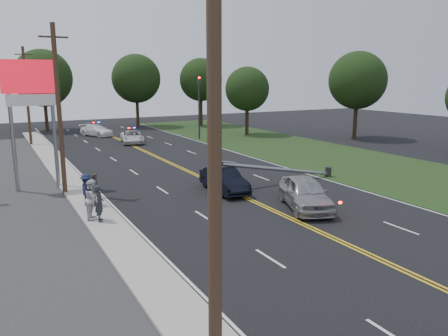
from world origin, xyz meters
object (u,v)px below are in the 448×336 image
utility_pole_mid (59,110)px  waiting_sedan (305,193)px  fallen_streetlight (284,169)px  bystander_d (95,189)px  pylon_sign (30,93)px  emergency_a (132,137)px  bystander_b (93,199)px  traffic_signal (199,102)px  bystander_a (99,203)px  bystander_c (86,189)px  utility_pole_far (27,96)px  utility_pole_near (215,178)px  emergency_b (97,130)px  crashed_sedan (224,180)px

utility_pole_mid → waiting_sedan: bearing=-40.4°
fallen_streetlight → utility_pole_mid: 14.58m
bystander_d → pylon_sign: bearing=39.4°
waiting_sedan → bystander_d: 11.37m
emergency_a → bystander_b: size_ratio=2.37×
traffic_signal → bystander_a: size_ratio=3.91×
bystander_a → bystander_b: (-0.18, 0.55, 0.09)m
utility_pole_mid → bystander_c: utility_pole_mid is taller
utility_pole_far → bystander_d: (1.01, -25.80, -4.06)m
bystander_b → fallen_streetlight: bearing=-56.0°
pylon_sign → traffic_signal: (18.80, 16.00, -1.79)m
emergency_a → bystander_d: size_ratio=2.61×
utility_pole_near → emergency_b: size_ratio=2.15×
utility_pole_mid → bystander_c: size_ratio=5.77×
pylon_sign → bystander_d: pylon_sign is taller
pylon_sign → emergency_a: pylon_sign is taller
pylon_sign → bystander_d: 7.98m
waiting_sedan → emergency_a: waiting_sedan is taller
emergency_a → emergency_b: bearing=115.9°
bystander_b → bystander_d: size_ratio=1.10×
pylon_sign → emergency_a: bearing=56.2°
utility_pole_far → crashed_sedan: size_ratio=2.22×
bystander_b → bystander_c: 2.61m
bystander_a → emergency_a: bearing=-8.0°
pylon_sign → fallen_streetlight: size_ratio=0.85×
emergency_a → bystander_a: bystander_a is taller
fallen_streetlight → emergency_a: fallen_streetlight is taller
utility_pole_near → waiting_sedan: bearing=44.3°
waiting_sedan → bystander_d: (-9.94, 5.52, 0.16)m
fallen_streetlight → waiting_sedan: 5.85m
emergency_b → emergency_a: bearing=-101.9°
fallen_streetlight → utility_pole_mid: utility_pole_mid is taller
emergency_b → bystander_c: bearing=-130.4°
waiting_sedan → bystander_c: bystander_c is taller
bystander_d → utility_pole_far: bearing=20.0°
emergency_a → bystander_b: bystander_b is taller
emergency_a → bystander_d: (-8.72, -22.27, 0.37)m
traffic_signal → waiting_sedan: (-6.55, -27.31, -3.34)m
utility_pole_far → bystander_d: size_ratio=5.56×
pylon_sign → traffic_signal: 24.75m
crashed_sedan → waiting_sedan: (2.18, -5.16, 0.12)m
utility_pole_far → emergency_a: bearing=-19.9°
utility_pole_near → emergency_a: (9.73, 38.48, -4.43)m
utility_pole_mid → fallen_streetlight: bearing=-16.6°
emergency_a → emergency_b: emergency_b is taller
fallen_streetlight → utility_pole_near: utility_pole_near is taller
utility_pole_near → utility_pole_mid: 20.00m
utility_pole_near → bystander_d: size_ratio=5.56×
waiting_sedan → emergency_b: 35.60m
traffic_signal → bystander_b: size_ratio=3.56×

